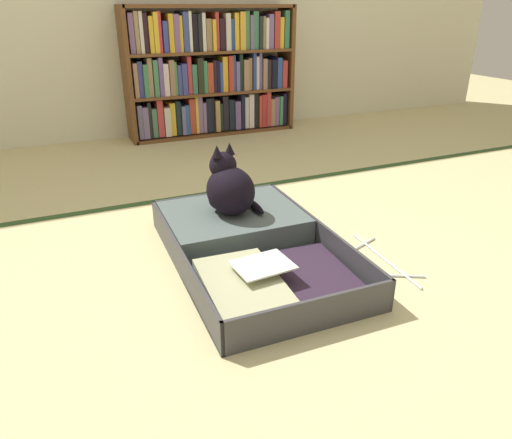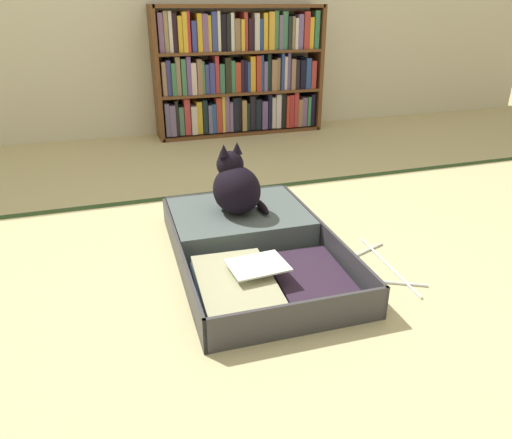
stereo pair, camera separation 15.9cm
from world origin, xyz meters
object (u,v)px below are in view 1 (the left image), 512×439
object	(u,v)px
open_suitcase	(244,242)
clothes_hanger	(375,260)
black_cat	(229,188)
bookshelf	(211,74)

from	to	relation	value
open_suitcase	clothes_hanger	distance (m)	0.53
open_suitcase	clothes_hanger	bearing A→B (deg)	-31.72
black_cat	bookshelf	bearing A→B (deg)	73.28
bookshelf	open_suitcase	distance (m)	2.05
bookshelf	black_cat	world-z (taller)	bookshelf
black_cat	clothes_hanger	size ratio (longest dim) A/B	0.62
bookshelf	open_suitcase	size ratio (longest dim) A/B	1.30
open_suitcase	black_cat	xyz separation A→B (m)	(-0.00, 0.15, 0.18)
black_cat	clothes_hanger	world-z (taller)	black_cat
bookshelf	black_cat	bearing A→B (deg)	-106.72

